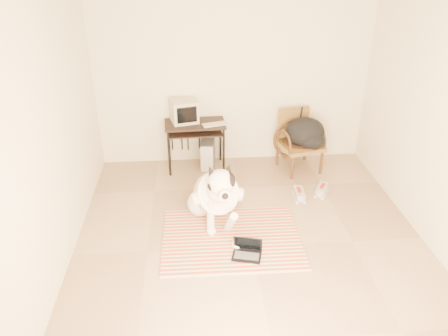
{
  "coord_description": "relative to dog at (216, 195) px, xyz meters",
  "views": [
    {
      "loc": [
        -0.63,
        -3.92,
        3.11
      ],
      "look_at": [
        -0.27,
        0.53,
        0.74
      ],
      "focal_mm": 35.0,
      "sensor_mm": 36.0,
      "label": 1
    }
  ],
  "objects": [
    {
      "name": "sneaker_left",
      "position": [
        1.15,
        0.47,
        -0.33
      ],
      "size": [
        0.14,
        0.32,
        0.11
      ],
      "color": "white",
      "rests_on": "floor"
    },
    {
      "name": "backpack",
      "position": [
        1.39,
        1.24,
        0.22
      ],
      "size": [
        0.57,
        0.51,
        0.42
      ],
      "color": "black",
      "rests_on": "rattan_chair"
    },
    {
      "name": "wall_back",
      "position": [
        0.37,
        1.72,
        0.97
      ],
      "size": [
        4.5,
        0.0,
        4.5
      ],
      "primitive_type": "plane",
      "rotation": [
        1.57,
        0.0,
        0.0
      ],
      "color": "beige",
      "rests_on": "floor"
    },
    {
      "name": "desk_keyboard",
      "position": [
        0.07,
        1.36,
        0.36
      ],
      "size": [
        0.37,
        0.22,
        0.02
      ],
      "primitive_type": "cube",
      "rotation": [
        0.0,
        0.0,
        0.27
      ],
      "color": "#B2A58C",
      "rests_on": "computer_desk"
    },
    {
      "name": "crt_monitor",
      "position": [
        -0.36,
        1.53,
        0.51
      ],
      "size": [
        0.44,
        0.42,
        0.33
      ],
      "color": "#B2A58C",
      "rests_on": "computer_desk"
    },
    {
      "name": "rug",
      "position": [
        0.16,
        -0.37,
        -0.37
      ],
      "size": [
        1.6,
        1.23,
        0.02
      ],
      "color": "red",
      "rests_on": "floor"
    },
    {
      "name": "computer_desk",
      "position": [
        -0.21,
        1.44,
        0.24
      ],
      "size": [
        0.89,
        0.52,
        0.72
      ],
      "color": "black",
      "rests_on": "floor"
    },
    {
      "name": "dog",
      "position": [
        0.0,
        0.0,
        0.0
      ],
      "size": [
        0.63,
        1.29,
        0.96
      ],
      "color": "white",
      "rests_on": "rug"
    },
    {
      "name": "pc_tower",
      "position": [
        -0.02,
        1.49,
        -0.16
      ],
      "size": [
        0.25,
        0.48,
        0.43
      ],
      "color": "#505052",
      "rests_on": "floor"
    },
    {
      "name": "wall_front",
      "position": [
        0.37,
        -2.78,
        0.97
      ],
      "size": [
        4.5,
        0.0,
        4.5
      ],
      "primitive_type": "plane",
      "rotation": [
        -1.57,
        0.0,
        0.0
      ],
      "color": "beige",
      "rests_on": "floor"
    },
    {
      "name": "floor",
      "position": [
        0.37,
        -0.53,
        -0.38
      ],
      "size": [
        4.5,
        4.5,
        0.0
      ],
      "primitive_type": "plane",
      "color": "#9C7F5F",
      "rests_on": "ground"
    },
    {
      "name": "rattan_chair",
      "position": [
        1.31,
        1.33,
        0.06
      ],
      "size": [
        0.7,
        0.69,
        0.88
      ],
      "color": "olive",
      "rests_on": "floor"
    },
    {
      "name": "wall_left",
      "position": [
        -1.63,
        -0.53,
        0.97
      ],
      "size": [
        0.0,
        4.5,
        4.5
      ],
      "primitive_type": "plane",
      "rotation": [
        1.57,
        0.0,
        1.57
      ],
      "color": "beige",
      "rests_on": "floor"
    },
    {
      "name": "sneaker_right",
      "position": [
        1.49,
        0.55,
        -0.33
      ],
      "size": [
        0.26,
        0.33,
        0.11
      ],
      "color": "white",
      "rests_on": "floor"
    },
    {
      "name": "laptop",
      "position": [
        0.3,
        -0.69,
        -0.3
      ],
      "size": [
        0.36,
        0.3,
        0.22
      ],
      "color": "black",
      "rests_on": "rug"
    }
  ]
}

